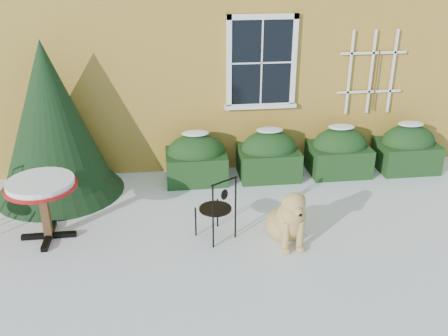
{
  "coord_description": "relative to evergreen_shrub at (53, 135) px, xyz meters",
  "views": [
    {
      "loc": [
        -0.82,
        -5.49,
        3.83
      ],
      "look_at": [
        0.0,
        1.0,
        0.9
      ],
      "focal_mm": 40.0,
      "sensor_mm": 36.0,
      "label": 1
    }
  ],
  "objects": [
    {
      "name": "ground",
      "position": [
        2.62,
        -2.38,
        -1.03
      ],
      "size": [
        80.0,
        80.0,
        0.0
      ],
      "primitive_type": "plane",
      "color": "white",
      "rests_on": "ground"
    },
    {
      "name": "hedge_row",
      "position": [
        4.27,
        0.17,
        -0.62
      ],
      "size": [
        4.95,
        0.8,
        0.91
      ],
      "color": "black",
      "rests_on": "ground"
    },
    {
      "name": "evergreen_shrub",
      "position": [
        0.0,
        0.0,
        0.0
      ],
      "size": [
        2.11,
        2.11,
        2.55
      ],
      "rotation": [
        0.0,
        0.0,
        -0.28
      ],
      "color": "black",
      "rests_on": "ground"
    },
    {
      "name": "bistro_table",
      "position": [
        0.08,
        -1.49,
        -0.27
      ],
      "size": [
        0.98,
        0.98,
        0.91
      ],
      "rotation": [
        0.0,
        0.0,
        0.18
      ],
      "color": "black",
      "rests_on": "ground"
    },
    {
      "name": "patio_chair_near",
      "position": [
        2.47,
        -1.79,
        -0.54
      ],
      "size": [
        0.59,
        0.59,
        0.97
      ],
      "rotation": [
        0.0,
        0.0,
        3.71
      ],
      "color": "black",
      "rests_on": "ground"
    },
    {
      "name": "dog",
      "position": [
        3.44,
        -2.02,
        -0.67
      ],
      "size": [
        0.6,
        0.99,
        0.88
      ],
      "rotation": [
        0.0,
        0.0,
        0.08
      ],
      "color": "tan",
      "rests_on": "ground"
    }
  ]
}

